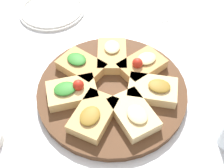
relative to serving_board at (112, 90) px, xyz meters
name	(u,v)px	position (x,y,z in m)	size (l,w,h in m)	color
ground_plane	(112,92)	(0.00, 0.00, -0.01)	(3.00, 3.00, 0.00)	silver
serving_board	(112,90)	(0.00, 0.00, 0.00)	(0.42, 0.42, 0.02)	#51331E
focaccia_slice_0	(72,91)	(-0.01, 0.11, 0.03)	(0.10, 0.14, 0.05)	#DBB775
focaccia_slice_1	(93,115)	(-0.09, 0.06, 0.03)	(0.16, 0.14, 0.04)	tan
focaccia_slice_2	(134,114)	(-0.11, -0.04, 0.03)	(0.15, 0.13, 0.04)	#E5C689
focaccia_slice_3	(153,89)	(-0.04, -0.11, 0.03)	(0.12, 0.15, 0.04)	#E5C689
focaccia_slice_4	(142,65)	(0.06, -0.10, 0.03)	(0.14, 0.16, 0.05)	tan
focaccia_slice_5	(112,55)	(0.11, -0.02, 0.03)	(0.14, 0.10, 0.04)	tan
focaccia_slice_6	(81,66)	(0.08, 0.08, 0.03)	(0.15, 0.15, 0.04)	tan
plate_right	(52,10)	(0.41, 0.17, 0.00)	(0.25, 0.25, 0.02)	white
napkin_stack	(155,12)	(0.35, -0.22, -0.01)	(0.13, 0.11, 0.00)	white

